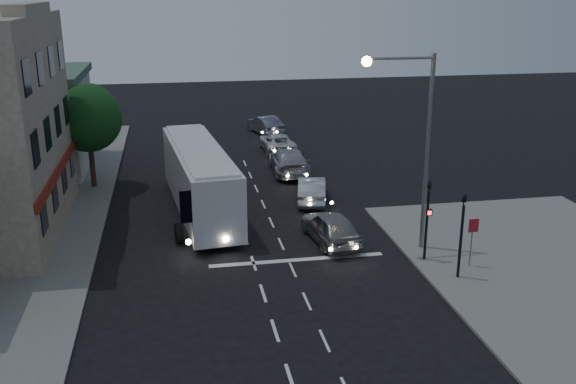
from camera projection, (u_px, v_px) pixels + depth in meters
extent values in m
plane|color=black|center=(260.00, 283.00, 26.88)|extent=(120.00, 120.00, 0.00)
cube|color=silver|center=(290.00, 378.00, 20.33)|extent=(0.12, 1.60, 0.01)
cube|color=silver|center=(275.00, 330.00, 23.14)|extent=(0.12, 1.60, 0.01)
cube|color=silver|center=(263.00, 293.00, 25.95)|extent=(0.12, 1.60, 0.01)
cube|color=silver|center=(254.00, 263.00, 28.75)|extent=(0.12, 1.60, 0.01)
cube|color=silver|center=(246.00, 238.00, 31.56)|extent=(0.12, 1.60, 0.01)
cube|color=silver|center=(239.00, 218.00, 34.37)|extent=(0.12, 1.60, 0.01)
cube|color=silver|center=(234.00, 200.00, 37.18)|extent=(0.12, 1.60, 0.01)
cube|color=silver|center=(229.00, 185.00, 39.99)|extent=(0.12, 1.60, 0.01)
cube|color=silver|center=(225.00, 172.00, 42.80)|extent=(0.12, 1.60, 0.01)
cube|color=silver|center=(325.00, 341.00, 22.47)|extent=(0.10, 1.50, 0.01)
cube|color=silver|center=(307.00, 301.00, 25.28)|extent=(0.10, 1.50, 0.01)
cube|color=silver|center=(293.00, 270.00, 28.09)|extent=(0.10, 1.50, 0.01)
cube|color=silver|center=(281.00, 244.00, 30.90)|extent=(0.10, 1.50, 0.01)
cube|color=silver|center=(271.00, 222.00, 33.71)|extent=(0.10, 1.50, 0.01)
cube|color=silver|center=(263.00, 204.00, 36.52)|extent=(0.10, 1.50, 0.01)
cube|color=silver|center=(256.00, 189.00, 39.33)|extent=(0.10, 1.50, 0.01)
cube|color=silver|center=(250.00, 175.00, 42.14)|extent=(0.10, 1.50, 0.01)
cube|color=silver|center=(245.00, 163.00, 44.95)|extent=(0.10, 1.50, 0.01)
cube|color=silver|center=(297.00, 260.00, 29.10)|extent=(8.00, 0.35, 0.01)
cube|color=silver|center=(200.00, 178.00, 34.61)|extent=(3.77, 12.28, 3.22)
cube|color=silver|center=(198.00, 148.00, 34.10)|extent=(3.33, 11.83, 0.18)
cube|color=black|center=(206.00, 205.00, 28.84)|extent=(2.31, 0.36, 1.51)
cube|color=black|center=(222.00, 163.00, 35.09)|extent=(1.10, 10.01, 0.91)
cube|color=black|center=(175.00, 165.00, 34.66)|extent=(1.10, 10.01, 0.91)
cube|color=#C20005|center=(222.00, 180.00, 35.91)|extent=(0.61, 5.51, 1.41)
cube|color=#C20005|center=(176.00, 182.00, 35.47)|extent=(0.61, 5.51, 1.41)
cylinder|color=black|center=(179.00, 233.00, 30.88)|extent=(0.46, 1.04, 1.01)
cylinder|color=black|center=(231.00, 230.00, 31.31)|extent=(0.46, 1.04, 1.01)
cylinder|color=black|center=(177.00, 191.00, 37.19)|extent=(0.46, 1.04, 1.01)
cylinder|color=black|center=(220.00, 189.00, 37.62)|extent=(0.46, 1.04, 1.01)
cylinder|color=black|center=(176.00, 183.00, 38.80)|extent=(0.46, 1.04, 1.01)
cylinder|color=black|center=(218.00, 181.00, 39.23)|extent=(0.46, 1.04, 1.01)
cylinder|color=#FFF2CC|center=(188.00, 242.00, 29.16)|extent=(0.27, 0.08, 0.26)
cylinder|color=#FFF2CC|center=(226.00, 239.00, 29.45)|extent=(0.27, 0.08, 0.26)
imported|color=gray|center=(331.00, 227.00, 30.89)|extent=(2.39, 4.76, 1.55)
imported|color=silver|center=(312.00, 189.00, 36.83)|extent=(2.45, 4.63, 1.45)
imported|color=#A8A9B3|center=(289.00, 161.00, 42.44)|extent=(2.54, 5.74, 1.64)
imported|color=silver|center=(277.00, 142.00, 48.11)|extent=(2.36, 4.88, 1.34)
imported|color=slate|center=(265.00, 125.00, 53.79)|extent=(2.74, 4.84, 1.51)
cylinder|color=black|center=(426.00, 226.00, 28.41)|extent=(0.12, 0.12, 3.20)
imported|color=black|center=(430.00, 182.00, 27.78)|extent=(0.15, 0.18, 0.90)
cube|color=black|center=(429.00, 212.00, 28.02)|extent=(0.25, 0.12, 0.30)
cube|color=#FF0C0C|center=(430.00, 213.00, 27.96)|extent=(0.16, 0.02, 0.18)
cylinder|color=black|center=(461.00, 242.00, 26.65)|extent=(0.12, 0.12, 3.20)
imported|color=black|center=(465.00, 195.00, 26.02)|extent=(0.18, 0.15, 0.90)
cylinder|color=slate|center=(471.00, 244.00, 27.94)|extent=(0.06, 0.06, 2.00)
cube|color=#AA1325|center=(474.00, 226.00, 27.60)|extent=(0.45, 0.03, 0.60)
cylinder|color=slate|center=(427.00, 154.00, 28.90)|extent=(0.20, 0.20, 9.00)
cylinder|color=slate|center=(401.00, 58.00, 27.32)|extent=(3.00, 0.12, 0.12)
sphere|color=#FFBF59|center=(367.00, 61.00, 27.10)|extent=(0.44, 0.44, 0.44)
cube|color=#817050|center=(29.00, 20.00, 29.57)|extent=(1.00, 12.00, 0.50)
cube|color=#817050|center=(28.00, 9.00, 29.42)|extent=(1.00, 6.00, 0.50)
cube|color=maroon|center=(59.00, 170.00, 31.89)|extent=(0.15, 12.00, 0.50)
cube|color=black|center=(44.00, 216.00, 27.91)|extent=(0.06, 1.30, 1.50)
cube|color=black|center=(55.00, 195.00, 30.72)|extent=(0.06, 1.30, 1.50)
cube|color=black|center=(64.00, 177.00, 33.53)|extent=(0.06, 1.30, 1.50)
cube|color=black|center=(72.00, 162.00, 36.34)|extent=(0.06, 1.30, 1.50)
cube|color=black|center=(35.00, 149.00, 26.99)|extent=(0.06, 1.30, 1.50)
cube|color=black|center=(48.00, 133.00, 29.80)|extent=(0.06, 1.30, 1.50)
cube|color=black|center=(58.00, 121.00, 32.61)|extent=(0.06, 1.30, 1.50)
cube|color=black|center=(66.00, 110.00, 35.42)|extent=(0.06, 1.30, 1.50)
cube|color=black|center=(27.00, 77.00, 26.07)|extent=(0.06, 1.30, 1.50)
cube|color=black|center=(40.00, 68.00, 28.88)|extent=(0.06, 1.30, 1.50)
cube|color=black|center=(51.00, 61.00, 31.69)|extent=(0.06, 1.30, 1.50)
cube|color=black|center=(60.00, 55.00, 34.50)|extent=(0.06, 1.30, 1.50)
cube|color=#B4B0A3|center=(15.00, 125.00, 42.35)|extent=(9.00, 9.00, 6.00)
cube|color=#43614F|center=(8.00, 75.00, 41.35)|extent=(9.40, 9.40, 0.50)
cylinder|color=black|center=(92.00, 164.00, 39.06)|extent=(0.32, 0.32, 2.80)
sphere|color=#0F4410|center=(88.00, 119.00, 38.20)|extent=(4.00, 4.00, 4.00)
sphere|color=#1A451F|center=(91.00, 105.00, 38.58)|extent=(2.60, 2.60, 2.60)
sphere|color=#0F4410|center=(81.00, 114.00, 37.47)|extent=(2.40, 2.40, 2.40)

